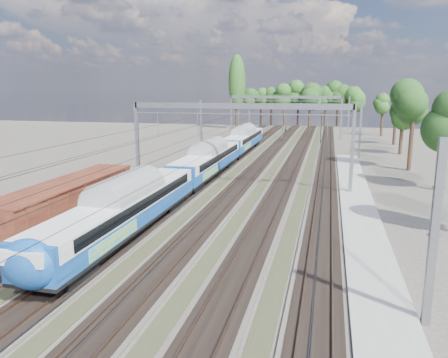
% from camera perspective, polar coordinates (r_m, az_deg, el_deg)
% --- Properties ---
extents(ground, '(220.00, 220.00, 0.00)m').
position_cam_1_polar(ground, '(20.20, -16.77, -20.06)').
color(ground, '#47423A').
rests_on(ground, ground).
extents(track_bed, '(21.00, 130.00, 0.34)m').
position_cam_1_polar(track_bed, '(61.23, 4.73, 1.96)').
color(track_bed, '#47423A').
rests_on(track_bed, ground).
extents(platform, '(3.00, 70.00, 0.30)m').
position_cam_1_polar(platform, '(36.26, 17.52, -5.36)').
color(platform, gray).
rests_on(platform, ground).
extents(catenary, '(25.65, 130.00, 9.00)m').
position_cam_1_polar(catenary, '(68.03, 6.11, 8.26)').
color(catenary, gray).
rests_on(catenary, ground).
extents(tree_belt, '(38.84, 100.44, 12.33)m').
position_cam_1_polar(tree_belt, '(109.83, 12.63, 10.20)').
color(tree_belt, black).
rests_on(tree_belt, ground).
extents(poplar, '(4.40, 4.40, 19.04)m').
position_cam_1_polar(poplar, '(115.11, 1.70, 12.46)').
color(poplar, black).
rests_on(poplar, ground).
extents(emu_train, '(3.10, 65.50, 4.53)m').
position_cam_1_polar(emu_train, '(51.11, -2.13, 2.96)').
color(emu_train, black).
rests_on(emu_train, ground).
extents(freight_boxcar, '(3.03, 14.64, 3.77)m').
position_cam_1_polar(freight_boxcar, '(33.65, -19.66, -3.01)').
color(freight_boxcar, black).
rests_on(freight_boxcar, ground).
extents(worker, '(0.59, 0.75, 1.81)m').
position_cam_1_polar(worker, '(106.61, 8.09, 6.50)').
color(worker, black).
rests_on(worker, ground).
extents(signal_near, '(0.40, 0.37, 6.22)m').
position_cam_1_polar(signal_near, '(87.12, 7.65, 7.35)').
color(signal_near, black).
rests_on(signal_near, ground).
extents(signal_far, '(0.38, 0.34, 5.88)m').
position_cam_1_polar(signal_far, '(86.61, 12.59, 7.01)').
color(signal_far, black).
rests_on(signal_far, ground).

